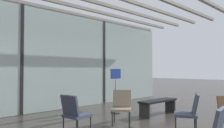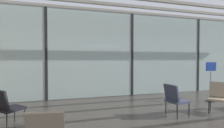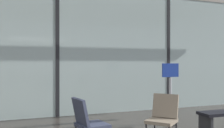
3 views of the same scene
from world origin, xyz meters
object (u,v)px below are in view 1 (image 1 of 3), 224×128
object	(u,v)px
waiting_bench	(158,103)
info_sign	(116,92)
lounge_chair_0	(74,112)
lounge_chair_1	(190,111)
lounge_chair_2	(122,105)

from	to	relation	value
waiting_bench	info_sign	bearing A→B (deg)	125.37
lounge_chair_0	lounge_chair_1	xyz separation A→B (m)	(1.94, -1.68, 0.00)
lounge_chair_1	info_sign	size ratio (longest dim) A/B	0.60
lounge_chair_2	waiting_bench	bearing A→B (deg)	50.70
lounge_chair_2	info_sign	bearing A→B (deg)	102.32
lounge_chair_0	info_sign	xyz separation A→B (m)	(2.32, 1.05, 0.18)
lounge_chair_0	waiting_bench	bearing A→B (deg)	-100.14
lounge_chair_2	info_sign	world-z (taller)	info_sign
lounge_chair_0	lounge_chair_2	distance (m)	1.42
lounge_chair_2	lounge_chair_0	bearing A→B (deg)	-132.15
lounge_chair_1	lounge_chair_2	xyz separation A→B (m)	(-0.52, 1.60, 0.00)
info_sign	lounge_chair_0	bearing A→B (deg)	-155.64
lounge_chair_0	waiting_bench	xyz separation A→B (m)	(3.07, -0.08, -0.13)
lounge_chair_0	info_sign	size ratio (longest dim) A/B	0.60
info_sign	lounge_chair_1	bearing A→B (deg)	-97.88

